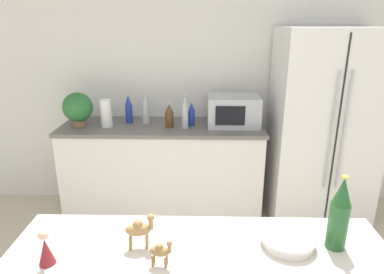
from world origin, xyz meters
TOP-DOWN VIEW (x-y plane):
  - wall_back at (0.00, 2.73)m, footprint 8.00×0.06m
  - back_counter at (-0.44, 2.40)m, footprint 1.92×0.63m
  - refrigerator at (1.05, 2.34)m, footprint 0.89×0.70m
  - potted_plant at (-1.22, 2.36)m, footprint 0.27×0.27m
  - paper_towel_roll at (-0.95, 2.34)m, footprint 0.10×0.10m
  - microwave at (0.23, 2.42)m, footprint 0.48×0.37m
  - back_bottle_0 at (-0.60, 2.46)m, footprint 0.07×0.07m
  - back_bottle_1 at (-0.36, 2.34)m, footprint 0.08×0.08m
  - back_bottle_2 at (-0.16, 2.39)m, footprint 0.06×0.06m
  - back_bottle_3 at (-0.22, 2.31)m, footprint 0.06×0.06m
  - back_bottle_4 at (-0.77, 2.48)m, footprint 0.07×0.07m
  - wine_bottle at (0.51, 0.57)m, footprint 0.08×0.08m
  - fruit_bowl at (0.31, 0.58)m, footprint 0.24×0.24m
  - camel_figurine at (-0.34, 0.55)m, footprint 0.13×0.07m
  - camel_figurine_second at (-0.23, 0.43)m, footprint 0.10×0.05m
  - wise_man_figurine_crimson at (-0.70, 0.43)m, footprint 0.07×0.07m

SIDE VIEW (x-z plane):
  - back_counter at x=-0.44m, z-range 0.00..0.93m
  - refrigerator at x=1.05m, z-range 0.00..1.82m
  - fruit_bowl at x=0.31m, z-range 0.93..0.98m
  - wise_man_figurine_crimson at x=-0.70m, z-range 0.92..1.08m
  - camel_figurine_second at x=-0.23m, z-range 0.94..1.06m
  - camel_figurine at x=-0.34m, z-range 0.94..1.10m
  - back_bottle_1 at x=-0.36m, z-range 0.92..1.15m
  - back_bottle_2 at x=-0.16m, z-range 0.92..1.15m
  - paper_towel_roll at x=-0.95m, z-range 0.93..1.19m
  - back_bottle_4 at x=-0.77m, z-range 0.92..1.20m
  - back_bottle_0 at x=-0.60m, z-range 0.92..1.21m
  - microwave at x=0.23m, z-range 0.93..1.21m
  - back_bottle_3 at x=-0.22m, z-range 0.92..1.23m
  - wine_bottle at x=0.51m, z-range 0.92..1.26m
  - potted_plant at x=-1.22m, z-range 0.94..1.26m
  - wall_back at x=0.00m, z-range 0.00..2.55m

